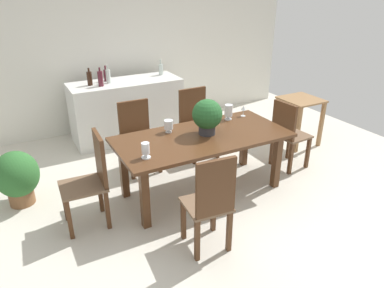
% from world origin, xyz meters
% --- Properties ---
extents(ground_plane, '(7.04, 7.04, 0.00)m').
position_xyz_m(ground_plane, '(0.00, 0.00, 0.00)').
color(ground_plane, beige).
extents(back_wall, '(6.40, 0.10, 2.60)m').
position_xyz_m(back_wall, '(0.00, 2.60, 1.30)').
color(back_wall, silver).
rests_on(back_wall, ground).
extents(dining_table, '(2.03, 0.97, 0.75)m').
position_xyz_m(dining_table, '(0.00, -0.09, 0.65)').
color(dining_table, '#4C2D19').
rests_on(dining_table, ground).
extents(chair_head_end, '(0.47, 0.44, 1.01)m').
position_xyz_m(chair_head_end, '(-1.31, -0.09, 0.55)').
color(chair_head_end, '#4C2D19').
rests_on(chair_head_end, ground).
extents(chair_far_left, '(0.47, 0.47, 0.93)m').
position_xyz_m(chair_far_left, '(-0.46, 0.89, 0.53)').
color(chair_far_left, '#4C2D19').
rests_on(chair_far_left, ground).
extents(chair_far_right, '(0.48, 0.48, 0.98)m').
position_xyz_m(chair_far_right, '(0.45, 0.90, 0.55)').
color(chair_far_right, '#4C2D19').
rests_on(chair_far_right, ground).
extents(chair_foot_end, '(0.45, 0.45, 0.96)m').
position_xyz_m(chair_foot_end, '(1.32, -0.09, 0.53)').
color(chair_foot_end, '#4C2D19').
rests_on(chair_foot_end, ground).
extents(chair_near_left, '(0.44, 0.44, 1.03)m').
position_xyz_m(chair_near_left, '(-0.46, -1.06, 0.56)').
color(chair_near_left, '#4C2D19').
rests_on(chair_near_left, ground).
extents(flower_centerpiece, '(0.35, 0.35, 0.42)m').
position_xyz_m(flower_centerpiece, '(0.07, -0.06, 0.97)').
color(flower_centerpiece, '#333338').
rests_on(flower_centerpiece, dining_table).
extents(crystal_vase_left, '(0.10, 0.10, 0.20)m').
position_xyz_m(crystal_vase_left, '(0.56, 0.22, 0.86)').
color(crystal_vase_left, silver).
rests_on(crystal_vase_left, dining_table).
extents(crystal_vase_center_near, '(0.11, 0.11, 0.15)m').
position_xyz_m(crystal_vase_center_near, '(-0.30, 0.20, 0.84)').
color(crystal_vase_center_near, silver).
rests_on(crystal_vase_center_near, dining_table).
extents(crystal_vase_right, '(0.10, 0.10, 0.17)m').
position_xyz_m(crystal_vase_right, '(-0.79, -0.31, 0.84)').
color(crystal_vase_right, silver).
rests_on(crystal_vase_right, dining_table).
extents(wine_glass, '(0.06, 0.06, 0.15)m').
position_xyz_m(wine_glass, '(0.80, 0.23, 0.86)').
color(wine_glass, silver).
rests_on(wine_glass, dining_table).
extents(kitchen_counter, '(1.74, 0.69, 0.95)m').
position_xyz_m(kitchen_counter, '(-0.24, 1.97, 0.47)').
color(kitchen_counter, silver).
rests_on(kitchen_counter, ground).
extents(wine_bottle_amber, '(0.07, 0.07, 0.28)m').
position_xyz_m(wine_bottle_amber, '(-0.49, 1.97, 1.06)').
color(wine_bottle_amber, '#B2BFB7').
rests_on(wine_bottle_amber, kitchen_counter).
extents(wine_bottle_clear, '(0.07, 0.07, 0.24)m').
position_xyz_m(wine_bottle_clear, '(-0.49, 2.11, 1.04)').
color(wine_bottle_clear, '#511E28').
rests_on(wine_bottle_clear, kitchen_counter).
extents(wine_bottle_tall, '(0.08, 0.08, 0.26)m').
position_xyz_m(wine_bottle_tall, '(-0.77, 1.98, 1.06)').
color(wine_bottle_tall, black).
rests_on(wine_bottle_tall, kitchen_counter).
extents(wine_bottle_green, '(0.08, 0.08, 0.28)m').
position_xyz_m(wine_bottle_green, '(-0.64, 1.86, 1.07)').
color(wine_bottle_green, '#511E28').
rests_on(wine_bottle_green, kitchen_counter).
extents(wine_bottle_dark, '(0.07, 0.07, 0.26)m').
position_xyz_m(wine_bottle_dark, '(0.43, 2.08, 1.05)').
color(wine_bottle_dark, '#B2BFB7').
rests_on(wine_bottle_dark, kitchen_counter).
extents(side_table, '(0.56, 0.57, 0.74)m').
position_xyz_m(side_table, '(2.05, 0.45, 0.55)').
color(side_table, olive).
rests_on(side_table, ground).
extents(potted_plant_floor, '(0.49, 0.49, 0.66)m').
position_xyz_m(potted_plant_floor, '(-1.99, 0.67, 0.36)').
color(potted_plant_floor, brown).
rests_on(potted_plant_floor, ground).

